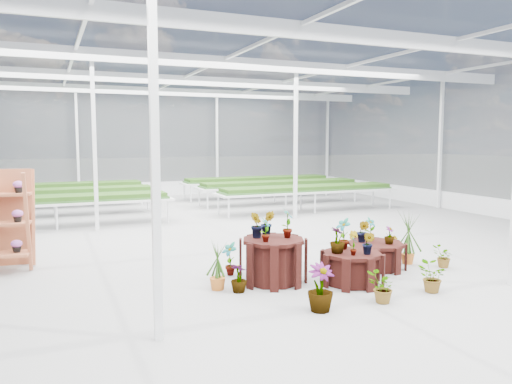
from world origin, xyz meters
name	(u,v)px	position (x,y,z in m)	size (l,w,h in m)	color
ground_plane	(257,252)	(0.00, 0.00, 0.00)	(24.00, 24.00, 0.00)	gray
greenhouse_shell	(257,149)	(0.00, 0.00, 2.25)	(18.00, 24.00, 4.50)	white
steel_frame	(257,149)	(0.00, 0.00, 2.25)	(18.00, 24.00, 4.50)	silver
nursery_benches	(177,198)	(0.00, 7.20, 0.42)	(16.00, 7.00, 0.84)	silver
plinth_tall	(273,261)	(-0.67, -2.30, 0.38)	(1.12, 1.12, 0.77)	black
plinth_mid	(352,268)	(0.53, -2.90, 0.27)	(1.04, 1.04, 0.55)	black
plinth_low	(376,256)	(1.53, -2.20, 0.25)	(1.11, 1.11, 0.50)	black
nursery_plants	(338,253)	(0.46, -2.57, 0.47)	(4.85, 3.10, 1.30)	#224212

